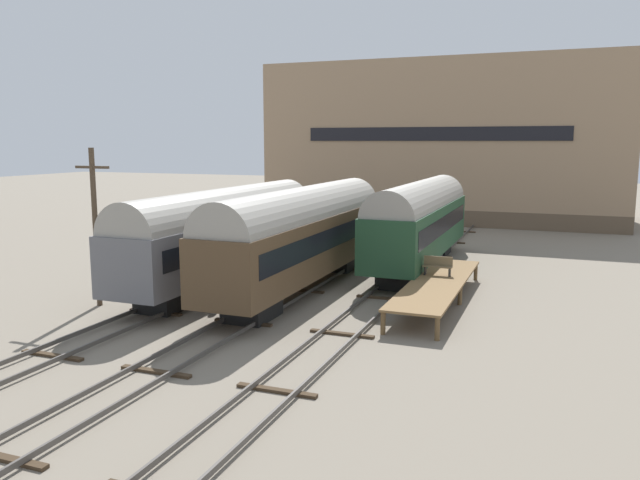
% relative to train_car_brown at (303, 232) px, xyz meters
% --- Properties ---
extents(ground_plane, '(200.00, 200.00, 0.00)m').
position_rel_train_car_brown_xyz_m(ground_plane, '(0.00, -3.41, -2.96)').
color(ground_plane, slate).
extents(track_left, '(2.60, 60.00, 0.26)m').
position_rel_train_car_brown_xyz_m(track_left, '(-4.33, -3.41, -2.82)').
color(track_left, '#4C4742').
rests_on(track_left, ground).
extents(track_middle, '(2.60, 60.00, 0.26)m').
position_rel_train_car_brown_xyz_m(track_middle, '(0.00, -3.41, -2.82)').
color(track_middle, '#4C4742').
rests_on(track_middle, ground).
extents(track_right, '(2.60, 60.00, 0.26)m').
position_rel_train_car_brown_xyz_m(track_right, '(4.33, -3.41, -2.82)').
color(track_right, '#4C4742').
rests_on(track_right, ground).
extents(train_car_brown, '(3.08, 17.19, 5.23)m').
position_rel_train_car_brown_xyz_m(train_car_brown, '(0.00, 0.00, 0.00)').
color(train_car_brown, black).
rests_on(train_car_brown, ground).
extents(train_car_green, '(3.00, 15.60, 5.18)m').
position_rel_train_car_brown_xyz_m(train_car_green, '(4.33, 7.53, -0.02)').
color(train_car_green, black).
rests_on(train_car_green, ground).
extents(train_car_grey, '(3.07, 16.69, 5.07)m').
position_rel_train_car_brown_xyz_m(train_car_grey, '(-4.33, -0.21, -0.10)').
color(train_car_grey, black).
rests_on(train_car_grey, ground).
extents(station_platform, '(2.42, 11.50, 1.01)m').
position_rel_train_car_brown_xyz_m(station_platform, '(6.85, -0.15, -2.04)').
color(station_platform, brown).
rests_on(station_platform, ground).
extents(bench, '(1.40, 0.40, 0.91)m').
position_rel_train_car_brown_xyz_m(bench, '(6.59, 1.33, -1.46)').
color(bench, brown).
rests_on(bench, station_platform).
extents(person_worker, '(0.32, 0.32, 1.81)m').
position_rel_train_car_brown_xyz_m(person_worker, '(-2.16, -4.57, -1.87)').
color(person_worker, '#282833').
rests_on(person_worker, ground).
extents(utility_pole, '(1.80, 0.24, 7.19)m').
position_rel_train_car_brown_xyz_m(utility_pole, '(-7.54, -6.19, 0.79)').
color(utility_pole, '#473828').
rests_on(utility_pole, ground).
extents(warehouse_building, '(32.85, 13.39, 14.76)m').
position_rel_train_car_brown_xyz_m(warehouse_building, '(1.22, 33.33, 4.42)').
color(warehouse_building, brown).
rests_on(warehouse_building, ground).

